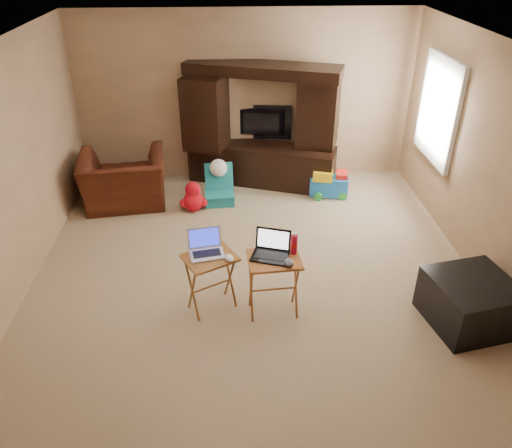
{
  "coord_description": "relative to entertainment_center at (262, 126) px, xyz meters",
  "views": [
    {
      "loc": [
        -0.24,
        -4.6,
        3.42
      ],
      "look_at": [
        0.0,
        -0.2,
        0.8
      ],
      "focal_mm": 35.0,
      "sensor_mm": 36.0,
      "label": 1
    }
  ],
  "objects": [
    {
      "name": "floor",
      "position": [
        -0.23,
        -2.44,
        -0.9
      ],
      "size": [
        5.5,
        5.5,
        0.0
      ],
      "primitive_type": "plane",
      "color": "tan",
      "rests_on": "ground"
    },
    {
      "name": "ceiling",
      "position": [
        -0.23,
        -2.44,
        1.6
      ],
      "size": [
        5.5,
        5.5,
        0.0
      ],
      "primitive_type": "plane",
      "rotation": [
        3.14,
        0.0,
        0.0
      ],
      "color": "silver",
      "rests_on": "ground"
    },
    {
      "name": "wall_back",
      "position": [
        -0.23,
        0.31,
        0.35
      ],
      "size": [
        5.0,
        0.0,
        5.0
      ],
      "primitive_type": "plane",
      "rotation": [
        1.57,
        0.0,
        0.0
      ],
      "color": "tan",
      "rests_on": "ground"
    },
    {
      "name": "wall_front",
      "position": [
        -0.23,
        -5.19,
        0.35
      ],
      "size": [
        5.0,
        0.0,
        5.0
      ],
      "primitive_type": "plane",
      "rotation": [
        -1.57,
        0.0,
        0.0
      ],
      "color": "tan",
      "rests_on": "ground"
    },
    {
      "name": "wall_left",
      "position": [
        -2.73,
        -2.44,
        0.35
      ],
      "size": [
        0.0,
        5.5,
        5.5
      ],
      "primitive_type": "plane",
      "rotation": [
        1.57,
        0.0,
        1.57
      ],
      "color": "tan",
      "rests_on": "ground"
    },
    {
      "name": "wall_right",
      "position": [
        2.27,
        -2.44,
        0.35
      ],
      "size": [
        0.0,
        5.5,
        5.5
      ],
      "primitive_type": "plane",
      "rotation": [
        1.57,
        0.0,
        -1.57
      ],
      "color": "tan",
      "rests_on": "ground"
    },
    {
      "name": "window_pane",
      "position": [
        2.25,
        -0.89,
        0.5
      ],
      "size": [
        0.0,
        1.2,
        1.2
      ],
      "primitive_type": "plane",
      "rotation": [
        1.57,
        0.0,
        -1.57
      ],
      "color": "white",
      "rests_on": "ground"
    },
    {
      "name": "window_frame",
      "position": [
        2.23,
        -0.89,
        0.5
      ],
      "size": [
        0.06,
        1.14,
        1.34
      ],
      "primitive_type": "cube",
      "color": "white",
      "rests_on": "ground"
    },
    {
      "name": "entertainment_center",
      "position": [
        0.0,
        0.0,
        0.0
      ],
      "size": [
        2.27,
        1.23,
        1.81
      ],
      "primitive_type": "cube",
      "rotation": [
        0.0,
        0.0,
        -0.33
      ],
      "color": "black",
      "rests_on": "floor"
    },
    {
      "name": "television",
      "position": [
        0.0,
        0.22,
        -0.04
      ],
      "size": [
        0.93,
        0.26,
        0.53
      ],
      "primitive_type": "imported",
      "rotation": [
        0.0,
        0.0,
        2.98
      ],
      "color": "black",
      "rests_on": "entertainment_center"
    },
    {
      "name": "recliner",
      "position": [
        -1.98,
        -0.62,
        -0.53
      ],
      "size": [
        1.26,
        1.14,
        0.74
      ],
      "primitive_type": "imported",
      "rotation": [
        0.0,
        0.0,
        3.27
      ],
      "color": "#47190F",
      "rests_on": "floor"
    },
    {
      "name": "child_rocker",
      "position": [
        -0.65,
        -0.64,
        -0.63
      ],
      "size": [
        0.44,
        0.49,
        0.54
      ],
      "primitive_type": null,
      "rotation": [
        0.0,
        0.0,
        0.07
      ],
      "color": "#16727C",
      "rests_on": "floor"
    },
    {
      "name": "plush_toy",
      "position": [
        -1.01,
        -0.88,
        -0.68
      ],
      "size": [
        0.4,
        0.33,
        0.44
      ],
      "primitive_type": null,
      "color": "red",
      "rests_on": "floor"
    },
    {
      "name": "push_toy",
      "position": [
        0.96,
        -0.52,
        -0.69
      ],
      "size": [
        0.63,
        0.51,
        0.42
      ],
      "primitive_type": null,
      "rotation": [
        0.0,
        0.0,
        -0.21
      ],
      "color": "blue",
      "rests_on": "floor"
    },
    {
      "name": "ottoman",
      "position": [
        1.85,
        -3.33,
        -0.66
      ],
      "size": [
        0.9,
        0.9,
        0.49
      ],
      "primitive_type": "cube",
      "rotation": [
        0.0,
        0.0,
        0.2
      ],
      "color": "black",
      "rests_on": "floor"
    },
    {
      "name": "tray_table_left",
      "position": [
        -0.71,
        -2.98,
        -0.59
      ],
      "size": [
        0.62,
        0.58,
        0.64
      ],
      "primitive_type": "cube",
      "rotation": [
        0.0,
        0.0,
        0.5
      ],
      "color": "#9C6425",
      "rests_on": "floor"
    },
    {
      "name": "tray_table_right",
      "position": [
        -0.08,
        -3.08,
        -0.57
      ],
      "size": [
        0.54,
        0.45,
        0.67
      ],
      "primitive_type": "cube",
      "rotation": [
        0.0,
        0.0,
        0.08
      ],
      "color": "#985A24",
      "rests_on": "floor"
    },
    {
      "name": "laptop_left",
      "position": [
        -0.74,
        -2.95,
        -0.15
      ],
      "size": [
        0.38,
        0.33,
        0.24
      ],
      "primitive_type": "cube",
      "rotation": [
        0.0,
        0.0,
        0.19
      ],
      "color": "silver",
      "rests_on": "tray_table_left"
    },
    {
      "name": "laptop_right",
      "position": [
        -0.12,
        -3.06,
        -0.12
      ],
      "size": [
        0.42,
        0.38,
        0.24
      ],
      "primitive_type": "cube",
      "rotation": [
        0.0,
        0.0,
        -0.31
      ],
      "color": "black",
      "rests_on": "tray_table_right"
    },
    {
      "name": "mouse_left",
      "position": [
        -0.52,
        -3.05,
        -0.24
      ],
      "size": [
        0.12,
        0.15,
        0.05
      ],
      "primitive_type": "ellipsoid",
      "rotation": [
        0.0,
        0.0,
        0.35
      ],
      "color": "white",
      "rests_on": "tray_table_left"
    },
    {
      "name": "mouse_right",
      "position": [
        0.05,
        -3.2,
        -0.21
      ],
      "size": [
        0.1,
        0.14,
        0.06
      ],
      "primitive_type": "ellipsoid",
      "rotation": [
        0.0,
        0.0,
        -0.08
      ],
      "color": "#3B3B40",
      "rests_on": "tray_table_right"
    },
    {
      "name": "water_bottle",
      "position": [
        0.12,
        -3.0,
        -0.13
      ],
      "size": [
        0.07,
        0.07,
        0.21
      ],
      "primitive_type": "cylinder",
      "color": "#B40B24",
      "rests_on": "tray_table_right"
    }
  ]
}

